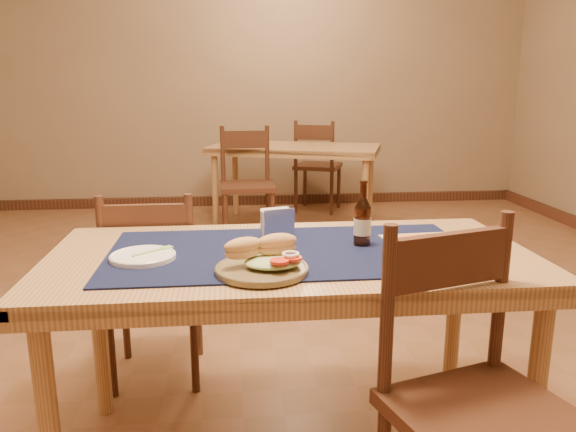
{
  "coord_description": "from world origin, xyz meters",
  "views": [
    {
      "loc": [
        -0.2,
        -2.58,
        1.3
      ],
      "look_at": [
        0.0,
        -0.7,
        0.85
      ],
      "focal_mm": 35.0,
      "sensor_mm": 36.0,
      "label": 1
    }
  ],
  "objects": [
    {
      "name": "room",
      "position": [
        0.0,
        0.0,
        1.4
      ],
      "size": [
        6.04,
        7.04,
        2.84
      ],
      "color": "brown",
      "rests_on": "ground"
    },
    {
      "name": "main_table",
      "position": [
        0.0,
        -0.8,
        0.67
      ],
      "size": [
        1.6,
        0.8,
        0.75
      ],
      "color": "tan",
      "rests_on": "ground"
    },
    {
      "name": "placemat",
      "position": [
        0.0,
        -0.8,
        0.75
      ],
      "size": [
        1.2,
        0.6,
        0.01
      ],
      "primitive_type": "cube",
      "color": "#10163E",
      "rests_on": "main_table"
    },
    {
      "name": "baseboard",
      "position": [
        0.0,
        0.0,
        0.05
      ],
      "size": [
        6.0,
        7.0,
        0.1
      ],
      "color": "#4B281A",
      "rests_on": "ground"
    },
    {
      "name": "back_table",
      "position": [
        0.4,
        2.49,
        0.67
      ],
      "size": [
        1.66,
        1.19,
        0.75
      ],
      "color": "tan",
      "rests_on": "ground"
    },
    {
      "name": "chair_main_far",
      "position": [
        -0.54,
        -0.23,
        0.45
      ],
      "size": [
        0.4,
        0.4,
        0.87
      ],
      "color": "#4B281A",
      "rests_on": "ground"
    },
    {
      "name": "chair_main_near",
      "position": [
        0.43,
        -1.35,
        0.5
      ],
      "size": [
        0.55,
        0.55,
        0.95
      ],
      "color": "#4B281A",
      "rests_on": "ground"
    },
    {
      "name": "chair_back_near",
      "position": [
        -0.06,
        2.02,
        0.5
      ],
      "size": [
        0.46,
        0.46,
        0.95
      ],
      "color": "#4B281A",
      "rests_on": "ground"
    },
    {
      "name": "chair_back_far",
      "position": [
        0.7,
        3.08,
        0.49
      ],
      "size": [
        0.57,
        0.57,
        0.94
      ],
      "color": "#4B281A",
      "rests_on": "ground"
    },
    {
      "name": "sandwich_plate",
      "position": [
        -0.1,
        -1.01,
        0.78
      ],
      "size": [
        0.28,
        0.28,
        0.11
      ],
      "color": "brown",
      "rests_on": "placemat"
    },
    {
      "name": "side_plate",
      "position": [
        -0.48,
        -0.84,
        0.77
      ],
      "size": [
        0.21,
        0.21,
        0.02
      ],
      "color": "white",
      "rests_on": "placemat"
    },
    {
      "name": "fork",
      "position": [
        -0.44,
        -0.81,
        0.77
      ],
      "size": [
        0.12,
        0.11,
        0.0
      ],
      "color": "#86CD70",
      "rests_on": "side_plate"
    },
    {
      "name": "beer_bottle",
      "position": [
        0.25,
        -0.76,
        0.84
      ],
      "size": [
        0.06,
        0.06,
        0.22
      ],
      "color": "#4C200D",
      "rests_on": "placemat"
    },
    {
      "name": "napkin_holder",
      "position": [
        -0.03,
        -0.64,
        0.81
      ],
      "size": [
        0.13,
        0.08,
        0.11
      ],
      "color": "silver",
      "rests_on": "placemat"
    },
    {
      "name": "menu_card",
      "position": [
        0.47,
        -0.74,
        0.76
      ],
      "size": [
        0.27,
        0.21,
        0.01
      ],
      "color": "beige",
      "rests_on": "placemat"
    }
  ]
}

